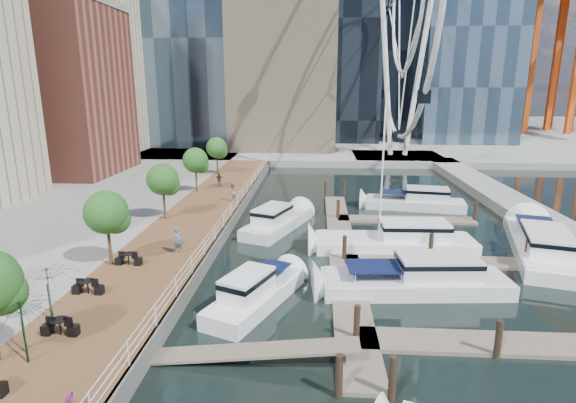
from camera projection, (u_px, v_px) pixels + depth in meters
The scene contains 16 objects.
ground at pixel (294, 317), 23.08m from camera, with size 520.00×520.00×0.00m, color black.
boardwalk at pixel (197, 221), 38.03m from camera, with size 6.00×60.00×1.00m, color brown.
seawall at pixel (232, 222), 37.84m from camera, with size 0.25×60.00×1.00m, color #595954.
land_far at pixel (314, 130), 121.64m from camera, with size 200.00×114.00×1.00m, color gray.
breakwater at pixel (523, 212), 41.05m from camera, with size 4.00×60.00×1.00m, color gray.
pier at pixel (397, 158), 72.39m from camera, with size 14.00×12.00×1.00m, color gray.
railing at pixel (231, 210), 37.60m from camera, with size 0.10×60.00×1.05m, color white, non-canonical shape.
floating_docks at pixel (412, 246), 32.11m from camera, with size 16.00×34.00×2.60m.
street_trees at pixel (163, 179), 36.29m from camera, with size 2.60×42.60×4.60m.
cafe_tables at pixel (75, 305), 21.46m from camera, with size 2.50×13.70×0.74m.
yacht_foreground at pixel (414, 291), 26.11m from camera, with size 3.14×11.70×2.15m, color silver, non-canonical shape.
pedestrian_near at pixel (178, 240), 29.08m from camera, with size 0.63×0.42×1.74m, color slate.
pedestrian_mid at pixel (232, 192), 42.50m from camera, with size 0.86×0.67×1.77m, color gray.
pedestrian_far at pixel (219, 180), 49.15m from camera, with size 0.87×0.36×1.48m, color #343941.
moored_yachts at pixel (405, 253), 32.19m from camera, with size 25.86×37.86×11.50m.
cafe_seating at pixel (34, 315), 18.64m from camera, with size 4.75×7.09×2.74m.
Camera 1 is at (1.04, -20.89, 11.44)m, focal length 28.00 mm.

